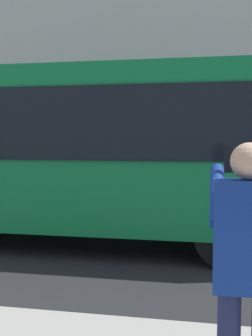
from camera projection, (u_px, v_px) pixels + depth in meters
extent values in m
plane|color=#232326|center=(186.00, 246.00, 7.57)|extent=(60.00, 60.00, 0.00)
cube|color=beige|center=(201.00, 9.00, 13.81)|extent=(28.00, 0.80, 12.00)
cube|color=#0F7238|center=(57.00, 148.00, 7.81)|extent=(9.00, 2.50, 2.60)
cube|color=black|center=(27.00, 123.00, 6.55)|extent=(7.60, 0.06, 1.10)
cylinder|color=black|center=(225.00, 210.00, 8.38)|extent=(1.00, 0.28, 1.00)
cylinder|color=black|center=(229.00, 234.00, 6.22)|extent=(1.00, 0.28, 1.00)
cube|color=navy|center=(248.00, 236.00, 2.55)|extent=(0.40, 0.24, 0.66)
sphere|color=#D8A884|center=(249.00, 161.00, 2.52)|extent=(0.22, 0.22, 0.22)
cylinder|color=navy|center=(217.00, 194.00, 2.73)|extent=(0.09, 0.48, 0.37)
cube|color=black|center=(230.00, 162.00, 2.84)|extent=(0.07, 0.01, 0.14)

